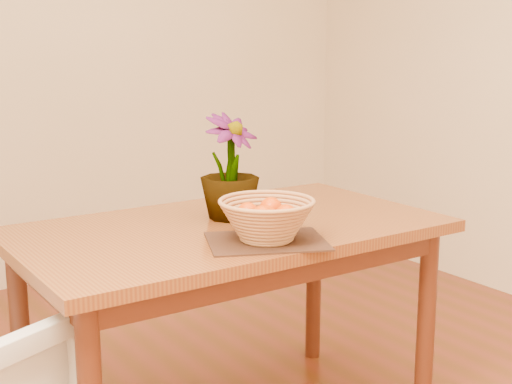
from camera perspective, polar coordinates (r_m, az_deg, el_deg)
wall_back at (r=4.09m, az=-17.05°, el=11.45°), size 4.00×0.02×2.70m
table at (r=2.40m, az=-2.15°, el=-4.62°), size 1.40×0.80×0.75m
placemat at (r=2.16m, az=0.86°, el=-3.96°), size 0.43×0.38×0.01m
wicker_basket at (r=2.14m, az=0.86°, el=-2.38°), size 0.29×0.29×0.12m
orange_pile at (r=2.14m, az=0.87°, el=-1.74°), size 0.16×0.15×0.07m
potted_plant at (r=2.41m, az=-2.11°, el=2.02°), size 0.25×0.25×0.36m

